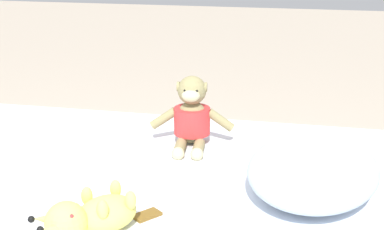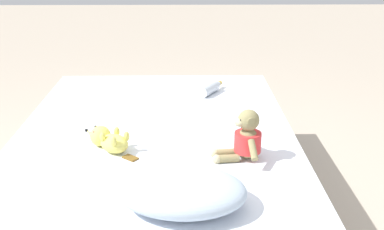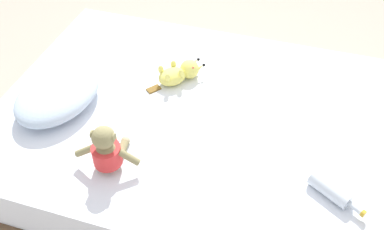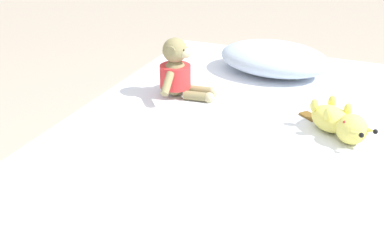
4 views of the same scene
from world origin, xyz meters
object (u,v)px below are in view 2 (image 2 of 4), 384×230
Objects in this scene: plush_yellow_creature at (108,140)px; plush_monkey at (245,139)px; bed at (156,175)px; glass_bottle at (209,89)px; pillow at (181,191)px.

plush_monkey is at bearing 170.52° from plush_yellow_creature.
glass_bottle is at bearing -116.96° from bed.
plush_monkey reaches higher than bed.
plush_yellow_creature is at bearing -55.59° from pillow.
pillow is 1.82× the size of plush_monkey.
plush_yellow_creature is (0.63, -0.11, -0.05)m from plush_monkey.
plush_monkey reaches higher than glass_bottle.
plush_yellow_creature is at bearing 44.52° from bed.
bed is 7.28× the size of plush_monkey.
plush_monkey reaches higher than pillow.
plush_monkey is 0.64m from plush_yellow_creature.
pillow is at bearing 54.68° from plush_monkey.
plush_yellow_creature is at bearing 57.55° from glass_bottle.
glass_bottle is at bearing -122.45° from plush_yellow_creature.
glass_bottle is (-0.17, -1.32, -0.03)m from pillow.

